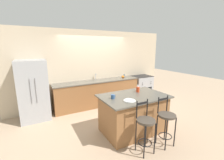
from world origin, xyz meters
TOP-DOWN VIEW (x-y plane):
  - ground_plane at (0.00, 0.00)m, footprint 18.00×18.00m
  - wall_back at (0.00, 0.66)m, footprint 6.00×0.07m
  - back_counter at (0.00, 0.36)m, footprint 3.14×0.64m
  - sink_faucet at (0.00, 0.55)m, footprint 0.02×0.13m
  - kitchen_island at (0.09, -1.68)m, footprint 1.63×1.07m
  - refrigerator at (-2.07, 0.26)m, footprint 0.79×0.78m
  - oven_range at (2.01, 0.33)m, footprint 0.79×0.64m
  - bar_stool_near at (-0.19, -2.46)m, footprint 0.37×0.37m
  - bar_stool_far at (0.36, -2.49)m, footprint 0.37×0.37m
  - dinner_plate at (-0.22, -1.94)m, footprint 0.27×0.27m
  - wine_glass at (0.45, -1.37)m, footprint 0.08×0.08m
  - coffee_mug at (-0.47, -1.64)m, footprint 0.12×0.09m
  - tumbler_cup at (0.36, -1.49)m, footprint 0.09×0.09m
  - pumpkin_decoration at (1.06, 0.32)m, footprint 0.12×0.12m
  - soap_bottle at (1.16, 0.39)m, footprint 0.05×0.05m

SIDE VIEW (x-z plane):
  - ground_plane at x=0.00m, z-range 0.00..0.00m
  - oven_range at x=2.01m, z-range 0.00..0.92m
  - back_counter at x=0.00m, z-range 0.00..0.94m
  - kitchen_island at x=0.09m, z-range 0.00..0.95m
  - bar_stool_near at x=-0.19m, z-range 0.04..1.13m
  - bar_stool_far at x=0.36m, z-range 0.04..1.13m
  - refrigerator at x=-2.07m, z-range 0.00..1.76m
  - dinner_plate at x=-0.22m, z-range 0.95..0.96m
  - pumpkin_decoration at x=1.06m, z-range 0.92..1.04m
  - soap_bottle at x=1.16m, z-range 0.92..1.06m
  - coffee_mug at x=-0.47m, z-range 0.95..1.04m
  - tumbler_cup at x=0.36m, z-range 0.95..1.08m
  - wine_glass at x=0.45m, z-range 0.98..1.16m
  - sink_faucet at x=0.00m, z-range 0.96..1.18m
  - wall_back at x=0.00m, z-range 0.00..2.70m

